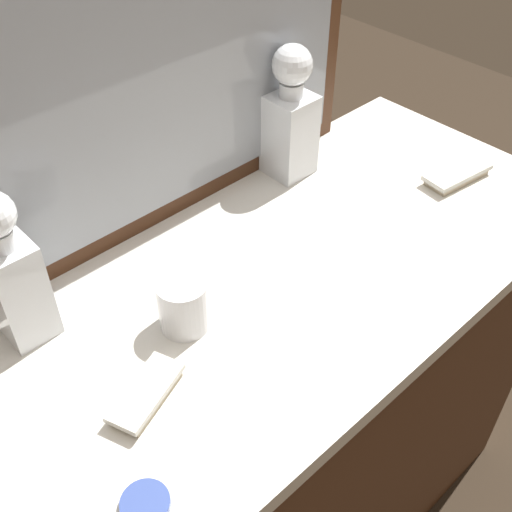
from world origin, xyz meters
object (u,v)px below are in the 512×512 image
Objects in this scene: crystal_decanter_far_left at (15,282)px; silver_brush_front at (457,175)px; crystal_decanter_left at (290,124)px; crystal_tumbler_right at (184,306)px; porcelain_dish at (145,504)px; silver_brush_far_left at (146,394)px.

crystal_decanter_far_left is 0.91m from silver_brush_front.
crystal_decanter_far_left reaches higher than silver_brush_front.
crystal_decanter_left reaches higher than silver_brush_front.
crystal_tumbler_right is 0.69m from silver_brush_front.
silver_brush_front is 2.49× the size of porcelain_dish.
crystal_decanter_left is 0.49m from crystal_tumbler_right.
crystal_decanter_left reaches higher than porcelain_dish.
crystal_tumbler_right is at bearing 42.23° from porcelain_dish.
crystal_tumbler_right reaches higher than porcelain_dish.
crystal_tumbler_right is at bearing 174.04° from silver_brush_front.
porcelain_dish is (-0.23, -0.21, -0.04)m from crystal_tumbler_right.
silver_brush_front is at bearing -14.89° from crystal_decanter_far_left.
porcelain_dish is at bearing -148.71° from crystal_decanter_left.
crystal_decanter_left reaches higher than crystal_tumbler_right.
crystal_decanter_far_left is 1.90× the size of silver_brush_far_left.
porcelain_dish is at bearing -137.77° from crystal_tumbler_right.
silver_brush_front is (0.68, -0.07, -0.03)m from crystal_tumbler_right.
crystal_decanter_left reaches higher than crystal_decanter_far_left.
crystal_decanter_far_left is at bearing -176.60° from crystal_decanter_left.
crystal_decanter_far_left is 0.64m from crystal_decanter_left.
crystal_decanter_left is at bearing 3.40° from crystal_decanter_far_left.
crystal_tumbler_right is at bearing 30.31° from silver_brush_far_left.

